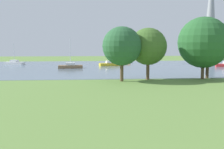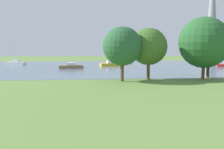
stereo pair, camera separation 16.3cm
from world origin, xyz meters
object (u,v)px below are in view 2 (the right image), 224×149
tree_east_far (122,46)px  tree_east_near (149,47)px  sailboat_yellow (111,64)px  electricity_pylon (212,12)px  tree_west_near (204,42)px  tree_mid_shore (209,42)px  sailboat_white (15,63)px  sailboat_orange (122,61)px  sailboat_brown (71,66)px

tree_east_far → tree_east_near: size_ratio=1.01×
sailboat_yellow → electricity_pylon: bearing=33.9°
tree_east_near → tree_west_near: size_ratio=0.82×
tree_mid_shore → electricity_pylon: electricity_pylon is taller
tree_west_near → tree_mid_shore: tree_west_near is taller
sailboat_yellow → tree_mid_shore: bearing=-62.7°
tree_east_far → tree_west_near: tree_west_near is taller
tree_east_far → tree_west_near: size_ratio=0.83×
tree_east_far → tree_west_near: (11.45, 1.38, 0.48)m
sailboat_white → tree_mid_shore: tree_mid_shore is taller
sailboat_orange → tree_mid_shore: tree_mid_shore is taller
sailboat_white → tree_east_far: size_ratio=0.73×
sailboat_brown → tree_mid_shore: tree_mid_shore is taller
tree_east_far → tree_mid_shore: tree_mid_shore is taller
sailboat_white → tree_east_near: 38.90m
sailboat_white → tree_mid_shore: bearing=-39.9°
sailboat_yellow → sailboat_brown: 10.01m
sailboat_brown → sailboat_orange: size_ratio=0.83×
sailboat_white → sailboat_brown: (13.71, -10.86, 0.01)m
tree_west_near → sailboat_yellow: bearing=114.7°
sailboat_yellow → tree_mid_shore: 26.44m
sailboat_yellow → tree_east_far: 25.54m
sailboat_yellow → sailboat_brown: size_ratio=0.92×
tree_west_near → tree_east_far: bearing=-173.1°
tree_east_near → sailboat_brown: bearing=122.4°
electricity_pylon → sailboat_white: bearing=-163.3°
sailboat_orange → tree_east_far: sailboat_orange is taller
tree_west_near → sailboat_brown: bearing=136.5°
sailboat_yellow → electricity_pylon: size_ratio=0.19×
tree_east_near → tree_west_near: tree_west_near is taller
sailboat_white → tree_west_near: bearing=-41.5°
tree_east_far → sailboat_brown: bearing=111.8°
sailboat_brown → electricity_pylon: size_ratio=0.21×
sailboat_yellow → sailboat_brown: (-8.38, -5.47, 0.00)m
sailboat_yellow → tree_mid_shore: tree_mid_shore is taller
tree_east_far → tree_east_near: (3.74, 1.37, -0.07)m
tree_west_near → sailboat_white: bearing=138.5°
sailboat_brown → tree_east_near: size_ratio=0.85×
tree_east_near → electricity_pylon: electricity_pylon is taller
electricity_pylon → tree_east_far: bearing=-125.0°
tree_east_far → tree_mid_shore: bearing=9.5°
tree_east_far → electricity_pylon: electricity_pylon is taller
sailboat_white → tree_west_near: (33.06, -29.22, 4.59)m
sailboat_brown → sailboat_orange: 18.29m
sailboat_orange → electricity_pylon: 34.87m
sailboat_white → tree_east_near: tree_east_near is taller
sailboat_brown → tree_east_near: tree_east_near is taller
sailboat_orange → tree_east_near: size_ratio=1.03×
tree_east_far → tree_east_near: tree_east_far is taller
sailboat_white → tree_mid_shore: (34.04, -28.51, 4.70)m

